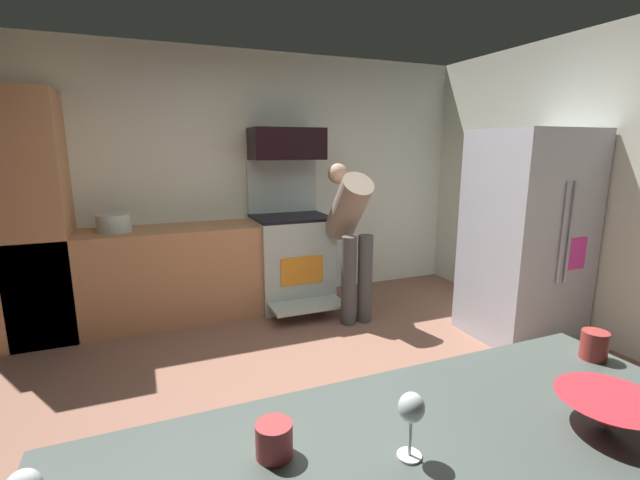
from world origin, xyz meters
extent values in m
cube|color=#895D4C|center=(0.00, 0.00, -0.01)|extent=(5.20, 4.80, 0.02)
cube|color=silver|center=(0.00, 2.34, 1.30)|extent=(5.20, 0.12, 2.60)
cube|color=silver|center=(2.54, 0.00, 1.30)|extent=(0.12, 4.80, 2.60)
cube|color=tan|center=(-0.90, 1.98, 0.45)|extent=(2.40, 0.60, 0.90)
cube|color=tan|center=(-1.90, 1.98, 1.05)|extent=(0.60, 0.60, 2.10)
cube|color=#B1C0B7|center=(0.39, 1.96, 0.46)|extent=(0.76, 0.64, 0.92)
cube|color=black|center=(0.39, 1.96, 0.94)|extent=(0.76, 0.64, 0.03)
cube|color=#B1C0B7|center=(0.39, 2.25, 1.23)|extent=(0.76, 0.06, 0.57)
cube|color=orange|center=(0.39, 1.63, 0.45)|extent=(0.44, 0.01, 0.28)
cube|color=#B1C0B7|center=(0.39, 1.47, 0.14)|extent=(0.72, 0.33, 0.03)
cube|color=black|center=(0.39, 2.06, 1.68)|extent=(0.74, 0.38, 0.32)
cube|color=#B3B9C6|center=(2.03, 0.47, 0.89)|extent=(0.87, 0.73, 1.79)
cylinder|color=#B3B9C6|center=(1.99, 0.09, 0.98)|extent=(0.02, 0.02, 0.80)
cylinder|color=#B3B9C6|center=(2.07, 0.09, 0.98)|extent=(0.02, 0.02, 0.80)
cube|color=#EF38AE|center=(2.19, 0.10, 0.80)|extent=(0.20, 0.01, 0.26)
cylinder|color=#464646|center=(0.71, 1.23, 0.42)|extent=(0.14, 0.14, 0.84)
cylinder|color=#464646|center=(0.88, 1.23, 0.42)|extent=(0.14, 0.14, 0.84)
cylinder|color=gray|center=(0.79, 1.44, 1.08)|extent=(0.30, 0.64, 0.68)
sphere|color=tan|center=(0.79, 1.69, 1.39)|extent=(0.20, 0.20, 0.20)
cone|color=red|center=(0.10, -1.58, 0.94)|extent=(0.27, 0.27, 0.09)
cylinder|color=silver|center=(-0.46, -1.48, 0.90)|extent=(0.06, 0.06, 0.01)
cylinder|color=silver|center=(-0.46, -1.48, 0.95)|extent=(0.01, 0.01, 0.09)
ellipsoid|color=silver|center=(-0.46, -1.48, 1.03)|extent=(0.06, 0.06, 0.07)
cylinder|color=#A23638|center=(-0.76, -1.35, 0.94)|extent=(0.09, 0.09, 0.09)
cylinder|color=#A1322E|center=(0.44, -1.30, 0.95)|extent=(0.09, 0.09, 0.10)
cylinder|color=#B7C3BB|center=(-1.26, 1.98, 0.98)|extent=(0.29, 0.29, 0.16)
camera|label=1|loc=(-1.01, -2.25, 1.64)|focal=24.36mm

